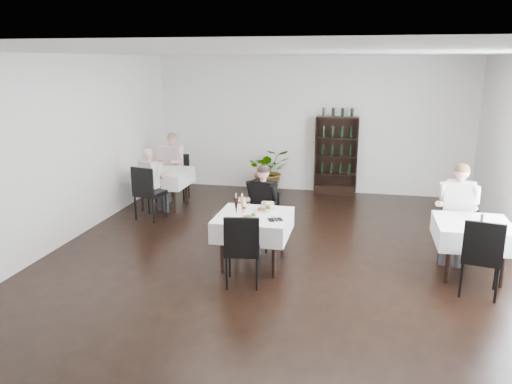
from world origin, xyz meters
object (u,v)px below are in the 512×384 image
at_px(main_table, 254,225).
at_px(potted_tree, 269,170).
at_px(wine_shelf, 336,156).
at_px(diner_main, 261,201).

height_order(main_table, potted_tree, potted_tree).
bearing_deg(wine_shelf, main_table, -101.78).
xyz_separation_m(wine_shelf, potted_tree, (-1.45, -0.22, -0.34)).
bearing_deg(diner_main, main_table, -87.08).
distance_m(wine_shelf, main_table, 4.41).
distance_m(main_table, diner_main, 0.71).
xyz_separation_m(wine_shelf, main_table, (-0.90, -4.31, -0.23)).
bearing_deg(wine_shelf, potted_tree, -171.34).
xyz_separation_m(wine_shelf, diner_main, (-0.94, -3.62, -0.07)).
bearing_deg(wine_shelf, diner_main, -104.48).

